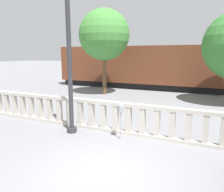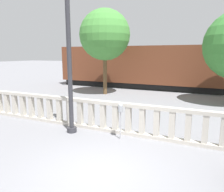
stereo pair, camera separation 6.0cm
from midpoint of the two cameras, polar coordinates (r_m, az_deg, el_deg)
name	(u,v)px [view 2 (the right image)]	position (r m, az deg, el deg)	size (l,w,h in m)	color
ground_plane	(99,173)	(6.24, -3.18, -19.45)	(160.00, 160.00, 0.00)	slate
balustrade	(135,120)	(8.55, 6.27, -6.26)	(16.02, 0.24, 1.28)	#BCB5A8
lamppost	(69,52)	(8.69, -10.96, 11.24)	(0.40, 0.40, 6.31)	#2D2D33
parking_meter	(120,110)	(8.06, 2.44, -3.60)	(0.19, 0.19, 1.39)	#99999E
train_near	(164,67)	(20.35, 13.39, 7.45)	(19.69, 3.05, 4.46)	black
tree_left	(105,35)	(17.30, -1.79, 15.63)	(3.88, 3.88, 6.54)	brown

